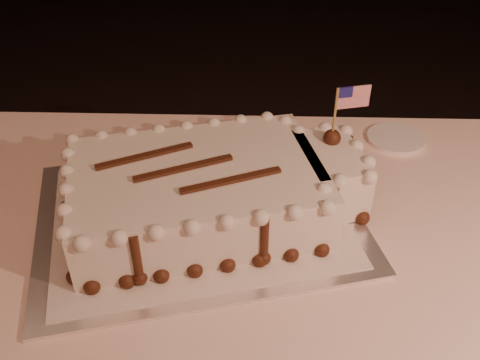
{
  "coord_description": "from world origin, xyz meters",
  "views": [
    {
      "loc": [
        -0.02,
        -0.18,
        1.43
      ],
      "look_at": [
        -0.04,
        0.6,
        0.84
      ],
      "focal_mm": 40.0,
      "sensor_mm": 36.0,
      "label": 1
    }
  ],
  "objects_px": {
    "banquet_table": "(257,340)",
    "cake_board": "(199,217)",
    "sheet_cake": "(214,190)",
    "side_plate": "(396,139)"
  },
  "relations": [
    {
      "from": "banquet_table",
      "to": "cake_board",
      "type": "xyz_separation_m",
      "value": [
        -0.12,
        0.0,
        0.38
      ]
    },
    {
      "from": "cake_board",
      "to": "banquet_table",
      "type": "bearing_deg",
      "value": -14.67
    },
    {
      "from": "cake_board",
      "to": "sheet_cake",
      "type": "relative_size",
      "value": 1.02
    },
    {
      "from": "cake_board",
      "to": "sheet_cake",
      "type": "bearing_deg",
      "value": 0.41
    },
    {
      "from": "banquet_table",
      "to": "cake_board",
      "type": "bearing_deg",
      "value": 179.67
    },
    {
      "from": "sheet_cake",
      "to": "side_plate",
      "type": "relative_size",
      "value": 4.46
    },
    {
      "from": "sheet_cake",
      "to": "banquet_table",
      "type": "bearing_deg",
      "value": -5.69
    },
    {
      "from": "side_plate",
      "to": "sheet_cake",
      "type": "bearing_deg",
      "value": -144.96
    },
    {
      "from": "side_plate",
      "to": "banquet_table",
      "type": "bearing_deg",
      "value": -137.18
    },
    {
      "from": "sheet_cake",
      "to": "side_plate",
      "type": "xyz_separation_m",
      "value": [
        0.41,
        0.29,
        -0.06
      ]
    }
  ]
}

